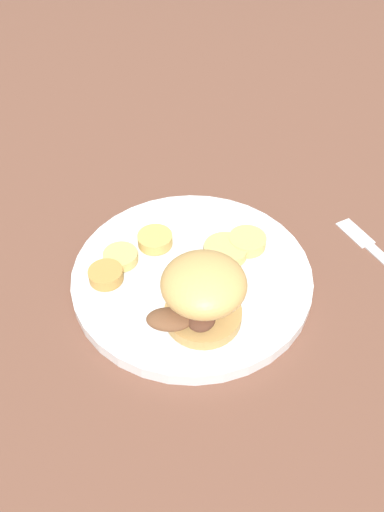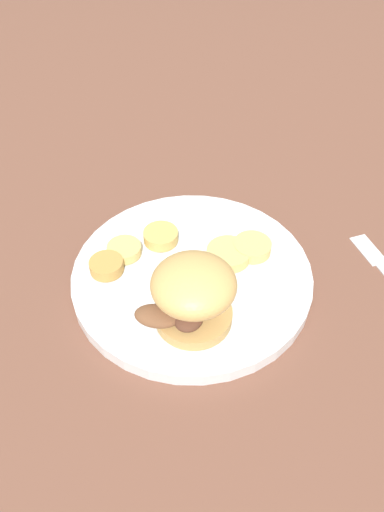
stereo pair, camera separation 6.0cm
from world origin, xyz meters
name	(u,v)px [view 2 (the right image)]	position (x,y,z in m)	size (l,w,h in m)	color
ground_plane	(192,281)	(0.00, 0.00, 0.00)	(4.00, 4.00, 0.00)	brown
dinner_plate	(192,275)	(0.00, 0.00, 0.01)	(0.30, 0.30, 0.02)	white
sandwich	(192,294)	(-0.07, 0.02, 0.06)	(0.10, 0.12, 0.08)	tan
potato_round_0	(161,236)	(0.06, 0.02, 0.03)	(0.05, 0.05, 0.01)	tan
potato_round_1	(124,250)	(0.05, 0.08, 0.03)	(0.04, 0.04, 0.01)	#DBB766
potato_round_2	(106,266)	(0.03, 0.10, 0.03)	(0.04, 0.04, 0.01)	#BC8942
potato_round_3	(252,247)	(0.01, -0.08, 0.03)	(0.05, 0.05, 0.01)	#DBB766
potato_round_4	(228,254)	(0.01, -0.05, 0.03)	(0.06, 0.06, 0.01)	#DBB766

